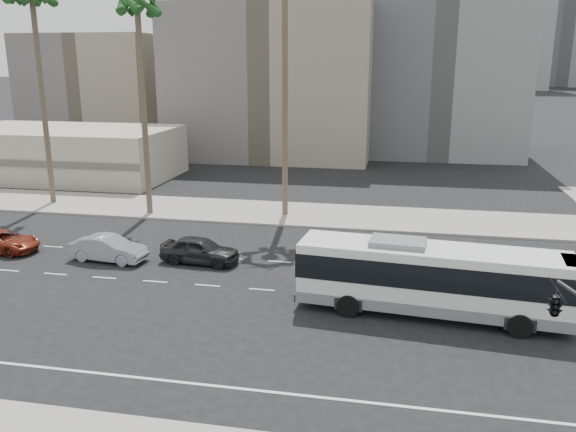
% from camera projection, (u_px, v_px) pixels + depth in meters
% --- Properties ---
extents(ground, '(700.00, 700.00, 0.00)m').
position_uv_depth(ground, '(318.00, 294.00, 30.27)').
color(ground, black).
rests_on(ground, ground).
extents(sidewalk_north, '(120.00, 7.00, 0.15)m').
position_uv_depth(sidewalk_north, '(347.00, 216.00, 44.94)').
color(sidewalk_north, gray).
rests_on(sidewalk_north, ground).
extents(commercial_low, '(22.00, 12.16, 5.00)m').
position_uv_depth(commercial_low, '(65.00, 153.00, 59.85)').
color(commercial_low, '#ADA592').
rests_on(commercial_low, ground).
extents(midrise_beige_west, '(24.00, 18.00, 18.00)m').
position_uv_depth(midrise_beige_west, '(276.00, 82.00, 72.83)').
color(midrise_beige_west, slate).
rests_on(midrise_beige_west, ground).
extents(midrise_gray_center, '(20.00, 20.00, 26.00)m').
position_uv_depth(midrise_gray_center, '(440.00, 49.00, 74.70)').
color(midrise_gray_center, slate).
rests_on(midrise_gray_center, ground).
extents(midrise_beige_far, '(18.00, 16.00, 15.00)m').
position_uv_depth(midrise_beige_far, '(104.00, 90.00, 82.80)').
color(midrise_beige_far, slate).
rests_on(midrise_beige_far, ground).
extents(highrise_far, '(22.00, 22.00, 60.00)m').
position_uv_depth(highrise_far, '(563.00, 16.00, 255.90)').
color(highrise_far, slate).
rests_on(highrise_far, ground).
extents(city_bus, '(12.64, 3.94, 3.57)m').
position_uv_depth(city_bus, '(431.00, 277.00, 27.41)').
color(city_bus, silver).
rests_on(city_bus, ground).
extents(car_a, '(2.27, 4.83, 1.60)m').
position_uv_depth(car_a, '(200.00, 250.00, 34.73)').
color(car_a, black).
rests_on(car_a, ground).
extents(car_b, '(2.06, 4.78, 1.53)m').
position_uv_depth(car_b, '(109.00, 249.00, 35.10)').
color(car_b, '#8F939E').
rests_on(car_b, ground).
extents(car_c, '(2.55, 4.94, 1.33)m').
position_uv_depth(car_c, '(2.00, 241.00, 36.82)').
color(car_c, maroon).
rests_on(car_c, ground).
extents(traffic_signal, '(2.40, 3.30, 5.17)m').
position_uv_depth(traffic_signal, '(561.00, 308.00, 18.05)').
color(traffic_signal, '#262628').
rests_on(traffic_signal, ground).
extents(palm_mid, '(5.47, 5.47, 16.87)m').
position_uv_depth(palm_mid, '(137.00, 10.00, 41.87)').
color(palm_mid, brown).
rests_on(palm_mid, ground).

